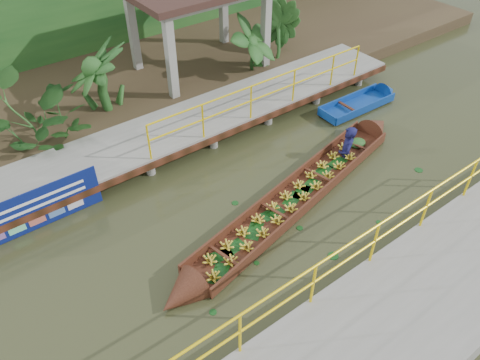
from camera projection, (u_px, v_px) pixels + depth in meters
ground at (243, 215)px, 11.12m from camera, size 80.00×80.00×0.00m
land_strip at (107, 84)px, 15.56m from camera, size 30.00×8.00×0.45m
far_dock at (169, 133)px, 12.92m from camera, size 16.00×2.06×1.66m
near_dock at (420, 305)px, 8.81m from camera, size 18.00×2.40×1.73m
foliage_backdrop at (66, 9)px, 15.95m from camera, size 30.00×0.80×4.00m
vendor_boat at (308, 182)px, 11.62m from camera, size 8.82×2.68×2.13m
moored_blue_boat at (372, 98)px, 15.03m from camera, size 3.05×0.89×0.72m
blue_banner at (26, 214)px, 10.35m from camera, size 3.43×0.04×1.07m
tropical_plants at (99, 89)px, 13.01m from camera, size 14.46×1.46×1.82m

